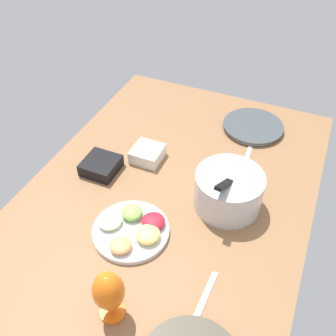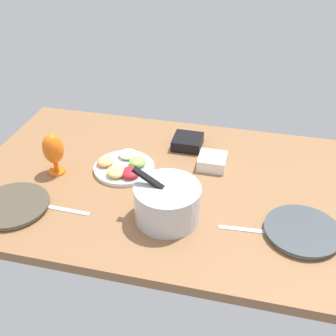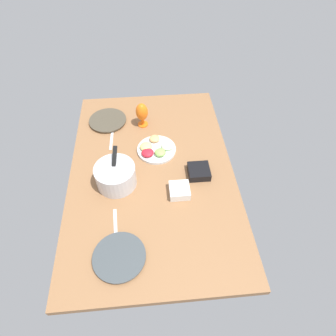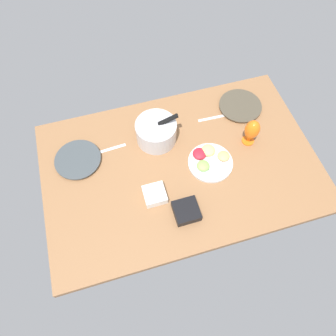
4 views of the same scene
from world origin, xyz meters
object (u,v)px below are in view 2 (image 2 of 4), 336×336
Objects in this scene: fruit_platter at (124,166)px; square_bowl_black at (188,141)px; dinner_plate_left at (302,231)px; dinner_plate_right at (13,206)px; mixing_bowl at (167,202)px; square_bowl_white at (212,161)px; hurricane_glass_orange at (53,150)px.

fruit_platter reaches higher than square_bowl_black.
dinner_plate_left is 107.86cm from dinner_plate_right.
square_bowl_white is (-11.17, -37.34, -4.58)cm from mixing_bowl.
hurricane_glass_orange is at bearing -18.30° from mixing_bowl.
dinner_plate_right is (107.30, 11.00, -0.08)cm from dinner_plate_left.
mixing_bowl is 56.01cm from hurricane_glass_orange.
dinner_plate_left is 2.03× the size of square_bowl_black.
square_bowl_white reaches higher than dinner_plate_right.
hurricane_glass_orange is (27.69, 7.84, 9.19)cm from fruit_platter.
dinner_plate_right is 83.63cm from square_bowl_white.
fruit_platter is 1.40× the size of hurricane_glass_orange.
dinner_plate_right is 1.09× the size of mixing_bowl.
hurricane_glass_orange reaches higher than fruit_platter.
hurricane_glass_orange is 61.31cm from square_bowl_black.
mixing_bowl is at bearing 134.98° from fruit_platter.
dinner_plate_left is 77.40cm from fruit_platter.
dinner_plate_right is 2.06× the size of square_bowl_black.
fruit_platter is (73.93, -22.90, 0.87)cm from dinner_plate_left.
fruit_platter is 34.49cm from square_bowl_black.
mixing_bowl is 39.24cm from square_bowl_white.
square_bowl_black is at bearing -87.18° from mixing_bowl.
dinner_plate_left is 1.07× the size of mixing_bowl.
dinner_plate_left is at bearing 162.79° from fruit_platter.
mixing_bowl is 36.31cm from fruit_platter.
fruit_platter reaches higher than dinner_plate_right.
fruit_platter is 30.21cm from hurricane_glass_orange.
square_bowl_black is at bearing -133.27° from dinner_plate_right.
fruit_platter is (-33.37, -33.90, 0.95)cm from dinner_plate_right.
mixing_bowl is (48.55, 2.49, 6.32)cm from dinner_plate_left.
dinner_plate_right is at bearing 77.70° from hurricane_glass_orange.
square_bowl_white reaches higher than square_bowl_black.
square_bowl_black is at bearing -45.39° from square_bowl_white.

